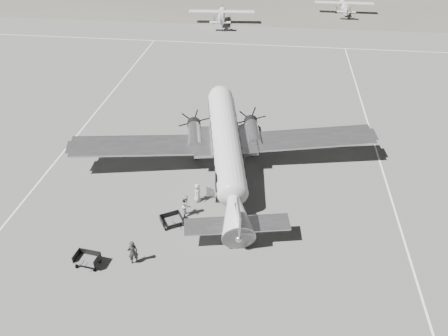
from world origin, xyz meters
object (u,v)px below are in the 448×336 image
baggage_cart_near (171,220)px  ramp_agent (186,205)px  dc3_airliner (227,151)px  light_plane_right (344,8)px  passenger (197,193)px  ground_crew (133,252)px  light_plane_left (221,17)px  baggage_cart_far (87,260)px

baggage_cart_near → ramp_agent: (0.92, 1.36, 0.47)m
dc3_airliner → light_plane_right: size_ratio=2.51×
baggage_cart_near → passenger: 3.52m
ramp_agent → dc3_airliner: bearing=-34.2°
dc3_airliner → ramp_agent: dc3_airliner is taller
dc3_airliner → ramp_agent: (-2.49, -5.63, -1.71)m
baggage_cart_near → ramp_agent: size_ratio=0.87×
dc3_airliner → ground_crew: 12.30m
light_plane_left → ground_crew: (1.54, -57.67, -0.24)m
light_plane_left → ground_crew: size_ratio=6.04×
dc3_airliner → light_plane_right: dc3_airliner is taller
dc3_airliner → ground_crew: bearing=-126.7°
baggage_cart_far → ground_crew: 3.16m
baggage_cart_far → ramp_agent: bearing=53.8°
light_plane_right → baggage_cart_far: 71.87m
baggage_cart_far → passenger: bearing=58.7°
light_plane_left → passenger: size_ratio=7.03×
baggage_cart_near → passenger: passenger is taller
dc3_airliner → baggage_cart_near: 8.07m
light_plane_right → ground_crew: 70.30m
dc3_airliner → light_plane_left: (-6.63, 46.60, -1.43)m
ground_crew → dc3_airliner: bearing=-143.2°
baggage_cart_far → passenger: 10.06m
ground_crew → passenger: ground_crew is taller
baggage_cart_far → passenger: size_ratio=1.04×
baggage_cart_far → ramp_agent: 8.32m
baggage_cart_far → passenger: passenger is taller
ramp_agent → passenger: (0.53, 1.84, -0.11)m
light_plane_right → baggage_cart_far: light_plane_right is taller
baggage_cart_far → ramp_agent: (5.65, 6.09, 0.45)m
light_plane_right → passenger: bearing=-106.1°
light_plane_right → light_plane_left: bearing=-156.5°
ramp_agent → light_plane_left: bearing=-5.8°
ramp_agent → baggage_cart_near: bearing=135.6°
light_plane_left → baggage_cart_near: 53.69m
baggage_cart_near → ground_crew: (-1.68, -4.09, 0.50)m
ground_crew → ramp_agent: bearing=-144.0°
baggage_cart_far → ramp_agent: size_ratio=0.92×
baggage_cart_near → baggage_cart_far: bearing=-166.2°
dc3_airliner → light_plane_right: (15.48, 56.15, -1.49)m
light_plane_right → ground_crew: light_plane_right is taller
dc3_airliner → baggage_cart_near: size_ratio=16.95×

